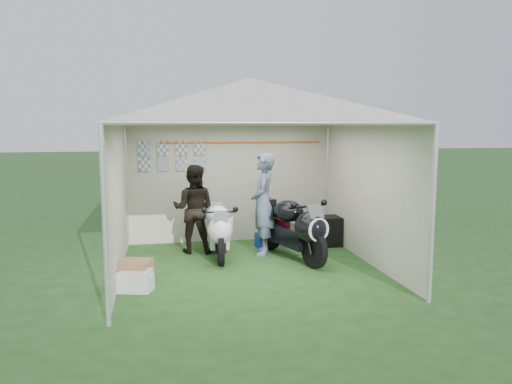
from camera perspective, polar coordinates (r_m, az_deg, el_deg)
ground at (r=8.12m, az=-0.78°, el=-8.67°), size 80.00×80.00×0.00m
canopy_tent at (r=7.83m, az=-0.86°, el=9.81°), size 5.66×5.66×3.00m
motorcycle_white at (r=8.68m, az=-4.30°, el=-4.17°), size 0.48×1.85×0.91m
motorcycle_black at (r=8.52m, az=4.32°, el=-3.92°), size 0.88×2.04×1.03m
paddock_stand at (r=9.42m, az=1.20°, el=-5.49°), size 0.44×0.34×0.29m
person_dark_jacket at (r=9.02m, az=-7.13°, el=-1.92°), size 0.91×0.79×1.59m
person_blue_jacket at (r=8.80m, az=0.80°, el=-1.38°), size 0.57×0.74×1.80m
equipment_box at (r=9.63m, az=7.89°, el=-4.44°), size 0.56×0.45×0.56m
crate_0 at (r=7.20m, az=-13.63°, el=-9.82°), size 0.50×0.43×0.29m
crate_1 at (r=7.38m, az=-13.58°, el=-9.04°), size 0.52×0.52×0.37m
crate_2 at (r=7.17m, az=-13.04°, el=-10.12°), size 0.38×0.35×0.22m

